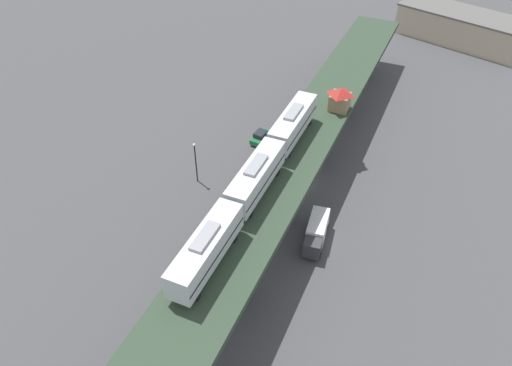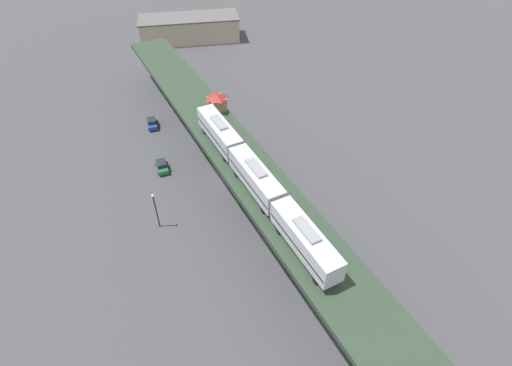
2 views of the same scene
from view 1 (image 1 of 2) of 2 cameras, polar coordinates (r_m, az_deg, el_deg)
ground_plane at (r=75.78m, az=5.15°, el=0.04°), size 400.00×400.00×0.00m
elevated_viaduct at (r=71.16m, az=5.44°, el=4.47°), size 24.33×92.05×8.56m
subway_train at (r=59.10m, az=0.00°, el=0.77°), size 9.25×37.12×4.45m
signal_hut at (r=76.39m, az=9.58°, el=9.48°), size 3.73×3.73×3.40m
street_car_green at (r=83.57m, az=0.54°, el=5.34°), size 2.13×4.49×1.89m
street_car_blue at (r=94.50m, az=5.56°, el=9.60°), size 2.00×4.43×1.89m
delivery_truck at (r=65.82m, az=6.91°, el=-5.59°), size 4.32×7.54×3.20m
street_lamp at (r=73.78m, az=-6.92°, el=2.70°), size 0.44×0.44×6.94m
warehouse_building at (r=125.97m, az=22.55°, el=16.12°), size 29.64×13.79×6.80m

